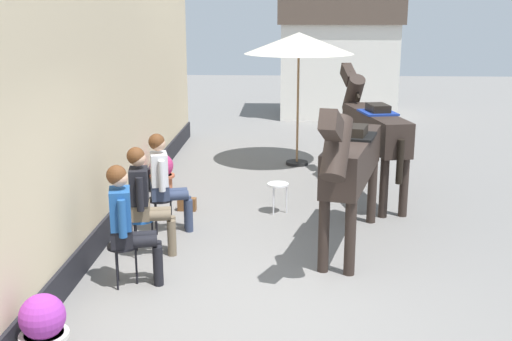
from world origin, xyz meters
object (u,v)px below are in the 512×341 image
object	(u,v)px
satchel_bag	(187,204)
seated_visitor_far	(164,178)
flower_planter_farthest	(162,172)
cafe_parasol	(299,44)
seated_visitor_near	(127,219)
spare_stool_white	(278,187)
saddled_horse_far	(372,127)
seated_visitor_middle	(145,195)
saddled_horse_near	(351,161)
flower_planter_nearest	(43,328)

from	to	relation	value
satchel_bag	seated_visitor_far	bearing A→B (deg)	-95.84
flower_planter_farthest	cafe_parasol	bearing A→B (deg)	40.45
seated_visitor_near	seated_visitor_far	size ratio (longest dim) A/B	1.00
flower_planter_farthest	seated_visitor_near	bearing A→B (deg)	-84.42
spare_stool_white	saddled_horse_far	bearing A→B (deg)	32.81
seated_visitor_middle	flower_planter_farthest	world-z (taller)	seated_visitor_middle
seated_visitor_near	seated_visitor_middle	distance (m)	0.90
seated_visitor_middle	saddled_horse_near	distance (m)	2.61
saddled_horse_near	saddled_horse_far	bearing A→B (deg)	76.45
saddled_horse_far	flower_planter_nearest	size ratio (longest dim) A/B	4.63
saddled_horse_near	satchel_bag	size ratio (longest dim) A/B	10.47
seated_visitor_far	saddled_horse_near	bearing A→B (deg)	-11.35
seated_visitor_middle	saddled_horse_far	distance (m)	4.17
seated_visitor_far	flower_planter_nearest	bearing A→B (deg)	-97.12
seated_visitor_middle	flower_planter_nearest	world-z (taller)	seated_visitor_middle
seated_visitor_near	saddled_horse_near	xyz separation A→B (m)	(2.55, 1.26, 0.38)
cafe_parasol	saddled_horse_far	bearing A→B (deg)	-60.92
flower_planter_nearest	seated_visitor_far	bearing A→B (deg)	82.88
seated_visitor_middle	flower_planter_nearest	distance (m)	2.59
flower_planter_nearest	satchel_bag	bearing A→B (deg)	82.47
saddled_horse_near	flower_planter_nearest	distance (m)	4.17
seated_visitor_middle	satchel_bag	distance (m)	1.92
seated_visitor_near	saddled_horse_far	world-z (taller)	saddled_horse_far
seated_visitor_far	spare_stool_white	distance (m)	1.83
seated_visitor_far	saddled_horse_far	world-z (taller)	saddled_horse_far
seated_visitor_near	saddled_horse_near	distance (m)	2.87
flower_planter_farthest	seated_visitor_middle	bearing A→B (deg)	-82.77
seated_visitor_far	cafe_parasol	world-z (taller)	cafe_parasol
flower_planter_nearest	flower_planter_farthest	size ratio (longest dim) A/B	1.00
saddled_horse_near	spare_stool_white	world-z (taller)	saddled_horse_near
seated_visitor_near	seated_visitor_far	xyz separation A→B (m)	(0.08, 1.75, 0.00)
seated_visitor_far	flower_planter_nearest	world-z (taller)	seated_visitor_far
seated_visitor_middle	saddled_horse_near	bearing A→B (deg)	7.93
saddled_horse_near	flower_planter_nearest	world-z (taller)	saddled_horse_near
seated_visitor_near	flower_planter_nearest	size ratio (longest dim) A/B	2.17
flower_planter_nearest	seated_visitor_middle	bearing A→B (deg)	82.31
seated_visitor_middle	cafe_parasol	size ratio (longest dim) A/B	0.54
cafe_parasol	spare_stool_white	bearing A→B (deg)	-96.20
cafe_parasol	seated_visitor_near	bearing A→B (deg)	-108.85
saddled_horse_far	spare_stool_white	bearing A→B (deg)	-147.19
spare_stool_white	cafe_parasol	bearing A→B (deg)	83.80
saddled_horse_near	satchel_bag	world-z (taller)	saddled_horse_near
seated_visitor_middle	flower_planter_nearest	size ratio (longest dim) A/B	2.17
cafe_parasol	seated_visitor_far	bearing A→B (deg)	-115.31
satchel_bag	spare_stool_white	bearing A→B (deg)	1.98
saddled_horse_near	seated_visitor_near	bearing A→B (deg)	-153.80
saddled_horse_near	spare_stool_white	xyz separation A→B (m)	(-0.93, 1.40, -0.76)
flower_planter_farthest	cafe_parasol	distance (m)	3.66
seated_visitor_near	flower_planter_farthest	bearing A→B (deg)	95.58
seated_visitor_middle	seated_visitor_far	world-z (taller)	same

